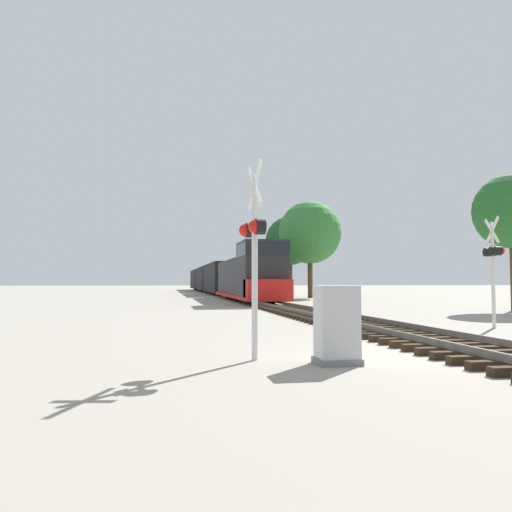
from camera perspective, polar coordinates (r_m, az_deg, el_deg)
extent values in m
plane|color=gray|center=(12.06, 22.71, -10.09)|extent=(400.00, 400.00, 0.00)
cube|color=black|center=(10.83, 27.11, -10.41)|extent=(2.60, 0.22, 0.16)
cube|color=black|center=(11.31, 25.23, -10.12)|extent=(2.60, 0.22, 0.16)
cube|color=black|center=(11.80, 23.51, -9.84)|extent=(2.60, 0.22, 0.16)
cube|color=black|center=(12.30, 21.93, -9.59)|extent=(2.60, 0.22, 0.16)
cube|color=black|center=(12.81, 20.47, -9.34)|extent=(2.60, 0.22, 0.16)
cube|color=black|center=(13.32, 19.13, -9.11)|extent=(2.60, 0.22, 0.16)
cube|color=black|center=(13.84, 17.89, -8.89)|extent=(2.60, 0.22, 0.16)
cube|color=black|center=(14.37, 16.75, -8.68)|extent=(2.60, 0.22, 0.16)
cube|color=black|center=(14.91, 15.68, -8.49)|extent=(2.60, 0.22, 0.16)
cube|color=black|center=(15.45, 14.69, -8.30)|extent=(2.60, 0.22, 0.16)
cube|color=black|center=(15.99, 13.77, -8.13)|extent=(2.60, 0.22, 0.16)
cube|color=black|center=(16.54, 12.91, -7.97)|extent=(2.60, 0.22, 0.16)
cube|color=black|center=(17.09, 12.11, -7.81)|extent=(2.60, 0.22, 0.16)
cube|color=black|center=(17.64, 11.36, -7.66)|extent=(2.60, 0.22, 0.16)
cube|color=black|center=(18.20, 10.65, -7.52)|extent=(2.60, 0.22, 0.16)
cube|color=black|center=(18.76, 9.99, -7.39)|extent=(2.60, 0.22, 0.16)
cube|color=black|center=(19.32, 9.36, -7.27)|extent=(2.60, 0.22, 0.16)
cube|color=black|center=(19.88, 8.77, -7.15)|extent=(2.60, 0.22, 0.16)
cube|color=black|center=(20.45, 8.22, -7.04)|extent=(2.60, 0.22, 0.16)
cube|color=black|center=(21.02, 7.69, -6.93)|extent=(2.60, 0.22, 0.16)
cube|color=black|center=(21.59, 7.19, -6.83)|extent=(2.60, 0.22, 0.16)
cube|color=black|center=(22.16, 6.72, -6.73)|extent=(2.60, 0.22, 0.16)
cube|color=black|center=(22.73, 6.27, -6.64)|extent=(2.60, 0.22, 0.16)
cube|color=black|center=(23.31, 5.85, -6.55)|extent=(2.60, 0.22, 0.16)
cube|color=black|center=(23.88, 5.44, -6.46)|extent=(2.60, 0.22, 0.16)
cube|color=black|center=(24.46, 5.05, -6.38)|extent=(2.60, 0.22, 0.16)
cube|color=black|center=(25.04, 4.69, -6.30)|extent=(2.60, 0.22, 0.16)
cube|color=black|center=(25.62, 4.33, -6.23)|extent=(2.60, 0.22, 0.16)
cube|color=black|center=(26.20, 4.00, -6.16)|extent=(2.60, 0.22, 0.16)
cube|color=black|center=(26.78, 3.68, -6.09)|extent=(2.60, 0.22, 0.16)
cube|color=black|center=(27.36, 3.37, -6.02)|extent=(2.60, 0.22, 0.16)
cube|color=black|center=(27.94, 3.07, -5.96)|extent=(2.60, 0.22, 0.16)
cube|color=black|center=(28.52, 2.79, -5.90)|extent=(2.60, 0.22, 0.16)
cube|color=black|center=(29.11, 2.52, -5.84)|extent=(2.60, 0.22, 0.16)
cube|color=black|center=(29.69, 2.26, -5.78)|extent=(2.60, 0.22, 0.16)
cube|color=black|center=(30.28, 2.01, -5.73)|extent=(2.60, 0.22, 0.16)
cube|color=#56514C|center=(11.66, 19.69, -9.24)|extent=(0.07, 160.00, 0.15)
cube|color=#56514C|center=(12.43, 25.49, -8.72)|extent=(0.07, 160.00, 0.15)
cube|color=#232326|center=(43.33, -1.78, -2.54)|extent=(2.45, 13.58, 3.10)
cube|color=#232326|center=(33.96, 0.63, -1.69)|extent=(2.89, 4.27, 3.97)
cube|color=black|center=(34.02, 0.62, 0.67)|extent=(2.92, 4.31, 0.87)
cube|color=red|center=(31.87, 1.36, -3.93)|extent=(2.89, 1.94, 1.39)
cube|color=red|center=(40.47, -1.17, -4.54)|extent=(2.95, 19.02, 0.24)
cube|color=black|center=(34.26, 0.53, -4.71)|extent=(1.58, 2.20, 1.00)
cube|color=black|center=(46.70, -2.41, -4.24)|extent=(1.58, 2.20, 1.00)
cube|color=black|center=(59.51, -4.15, -2.50)|extent=(2.74, 15.29, 3.40)
cube|color=black|center=(54.58, -3.58, -4.10)|extent=(1.58, 2.20, 0.90)
cube|color=black|center=(64.46, -4.63, -3.92)|extent=(1.58, 2.20, 0.90)
cube|color=black|center=(76.60, -5.55, -2.60)|extent=(2.74, 15.29, 3.40)
cube|color=black|center=(71.65, -5.22, -3.82)|extent=(1.58, 2.20, 0.90)
cube|color=black|center=(81.55, -5.85, -3.71)|extent=(1.58, 2.20, 0.90)
cube|color=black|center=(93.71, -6.44, -2.66)|extent=(2.74, 15.29, 3.40)
cube|color=black|center=(88.76, -6.23, -3.65)|extent=(1.58, 2.20, 0.90)
cube|color=black|center=(98.67, -6.65, -3.58)|extent=(1.58, 2.20, 0.90)
cylinder|color=silver|center=(9.89, -0.15, -1.01)|extent=(0.12, 0.12, 3.76)
cube|color=white|center=(10.07, -0.15, 8.01)|extent=(0.13, 0.92, 0.93)
cube|color=white|center=(10.07, -0.15, 8.01)|extent=(0.13, 0.92, 0.93)
cube|color=black|center=(9.94, -0.15, 3.14)|extent=(0.16, 0.86, 0.06)
cylinder|color=black|center=(10.27, -0.71, 2.94)|extent=(0.21, 0.32, 0.30)
sphere|color=red|center=(10.25, -1.25, 2.96)|extent=(0.26, 0.26, 0.26)
cylinder|color=black|center=(9.61, 0.45, 3.35)|extent=(0.21, 0.32, 0.30)
sphere|color=red|center=(9.58, -0.13, 3.37)|extent=(0.26, 0.26, 0.26)
cube|color=white|center=(9.98, -0.15, 4.91)|extent=(0.07, 0.32, 0.20)
cylinder|color=silver|center=(18.52, 25.45, -1.95)|extent=(0.12, 0.12, 3.56)
cube|color=white|center=(18.60, 25.35, 2.62)|extent=(0.16, 0.92, 0.93)
cube|color=white|center=(18.60, 25.35, 2.62)|extent=(0.16, 0.92, 0.93)
cube|color=black|center=(18.55, 25.40, 0.46)|extent=(0.18, 0.86, 0.06)
cylinder|color=black|center=(18.24, 25.91, 0.53)|extent=(0.22, 0.32, 0.30)
sphere|color=red|center=(18.28, 26.18, 0.52)|extent=(0.26, 0.26, 0.26)
cylinder|color=black|center=(18.55, 25.40, 0.46)|extent=(0.22, 0.32, 0.30)
sphere|color=red|center=(18.59, 25.67, 0.46)|extent=(0.26, 0.26, 0.26)
cylinder|color=black|center=(18.86, 24.91, 0.40)|extent=(0.22, 0.32, 0.30)
sphere|color=red|center=(18.90, 25.18, 0.40)|extent=(0.26, 0.26, 0.26)
cube|color=white|center=(18.56, 25.39, 0.92)|extent=(0.08, 0.32, 0.20)
cube|color=slate|center=(9.65, 9.25, -11.76)|extent=(0.82, 0.65, 0.12)
cube|color=#BCBCBF|center=(9.57, 9.21, -7.41)|extent=(0.74, 0.59, 1.35)
sphere|color=#236028|center=(30.25, 27.18, 4.58)|extent=(4.04, 4.04, 4.04)
cylinder|color=#473521|center=(47.76, 6.21, -2.12)|extent=(0.47, 0.47, 4.46)
sphere|color=#337533|center=(47.99, 6.18, 2.69)|extent=(5.99, 5.99, 5.99)
cylinder|color=#473521|center=(52.44, 3.89, -2.29)|extent=(0.53, 0.53, 4.31)
sphere|color=#1E5123|center=(52.61, 3.88, 1.74)|extent=(5.14, 5.14, 5.14)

